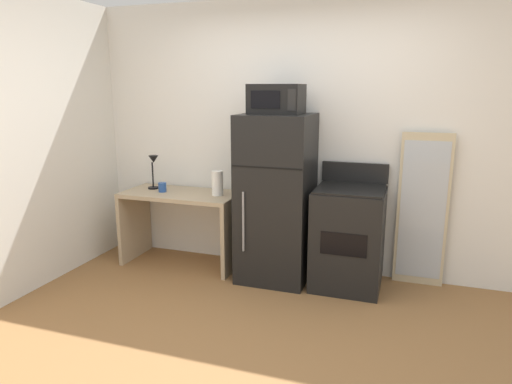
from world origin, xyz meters
TOP-DOWN VIEW (x-y plane):
  - ground_plane at (0.00, 0.00)m, footprint 12.00×12.00m
  - wall_back_white at (0.00, 1.70)m, footprint 5.00×0.10m
  - desk at (-1.19, 1.34)m, footprint 1.17×0.57m
  - desk_lamp at (-1.52, 1.40)m, footprint 0.14×0.12m
  - paper_towel_roll at (-0.79, 1.36)m, footprint 0.11×0.11m
  - coffee_mug at (-1.38, 1.31)m, footprint 0.08×0.08m
  - refrigerator at (-0.18, 1.31)m, footprint 0.64×0.66m
  - microwave at (-0.18, 1.29)m, footprint 0.46×0.35m
  - oven_range at (0.49, 1.33)m, footprint 0.61×0.61m
  - leaning_mirror at (1.11, 1.59)m, footprint 0.44×0.03m

SIDE VIEW (x-z plane):
  - ground_plane at x=0.00m, z-range 0.00..0.00m
  - oven_range at x=0.49m, z-range -0.08..1.02m
  - desk at x=-1.19m, z-range 0.15..0.90m
  - leaning_mirror at x=1.11m, z-range 0.00..1.40m
  - refrigerator at x=-0.18m, z-range 0.00..1.55m
  - coffee_mug at x=-1.38m, z-range 0.75..0.84m
  - paper_towel_roll at x=-0.79m, z-range 0.75..0.99m
  - desk_lamp at x=-1.52m, z-range 0.81..1.17m
  - wall_back_white at x=0.00m, z-range 0.00..2.60m
  - microwave at x=-0.18m, z-range 1.55..1.81m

